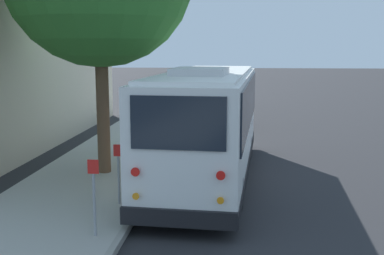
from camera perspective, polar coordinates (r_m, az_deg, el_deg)
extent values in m
plane|color=#28282B|center=(14.90, 3.71, -5.50)|extent=(160.00, 160.00, 0.00)
cube|color=#A3A099|center=(15.44, -10.51, -4.82)|extent=(80.00, 3.64, 0.15)
cube|color=gray|center=(15.05, -3.54, -5.06)|extent=(80.00, 0.14, 0.15)
cube|color=white|center=(13.95, 1.91, 0.59)|extent=(9.47, 2.95, 2.78)
cube|color=black|center=(14.20, 1.89, -4.40)|extent=(9.52, 3.01, 0.28)
cube|color=black|center=(13.87, 1.93, 3.06)|extent=(8.72, 2.99, 1.32)
cube|color=black|center=(18.52, 3.74, 4.64)|extent=(0.17, 2.05, 1.39)
cube|color=black|center=(9.26, -1.69, 0.50)|extent=(0.15, 1.88, 1.06)
cube|color=black|center=(18.48, 3.76, 6.62)|extent=(0.15, 1.69, 0.22)
cube|color=white|center=(13.81, 1.95, 6.45)|extent=(8.89, 2.70, 0.10)
cube|color=silver|center=(12.15, 0.96, 6.62)|extent=(1.80, 1.44, 0.20)
cube|color=black|center=(18.78, 3.69, -0.88)|extent=(0.26, 2.37, 0.36)
cube|color=black|center=(9.72, -1.66, -10.73)|extent=(0.26, 2.37, 0.36)
cylinder|color=red|center=(9.59, -6.74, -5.26)|extent=(0.04, 0.18, 0.18)
cylinder|color=orange|center=(9.72, -6.68, -8.11)|extent=(0.04, 0.14, 0.14)
cylinder|color=red|center=(9.28, 3.42, -5.70)|extent=(0.04, 0.18, 0.18)
cylinder|color=orange|center=(9.42, 3.39, -8.64)|extent=(0.04, 0.14, 0.14)
cube|color=white|center=(18.88, 1.33, -0.28)|extent=(0.06, 0.32, 0.18)
cube|color=white|center=(18.74, 6.10, -0.41)|extent=(0.06, 0.32, 0.18)
cube|color=black|center=(18.36, -0.49, 5.45)|extent=(0.07, 0.10, 0.24)
cylinder|color=black|center=(16.99, -0.36, -1.73)|extent=(1.11, 0.37, 1.10)
cylinder|color=slate|center=(16.99, -0.36, -1.73)|extent=(0.51, 0.35, 0.49)
cylinder|color=black|center=(16.78, 6.53, -1.93)|extent=(1.11, 0.37, 1.10)
cylinder|color=slate|center=(16.78, 6.53, -1.93)|extent=(0.51, 0.35, 0.49)
cylinder|color=black|center=(11.86, -4.64, -6.68)|extent=(1.11, 0.37, 1.10)
cylinder|color=slate|center=(11.86, -4.64, -6.68)|extent=(0.51, 0.35, 0.49)
cylinder|color=black|center=(11.56, 5.30, -7.12)|extent=(1.11, 0.37, 1.10)
cylinder|color=slate|center=(11.56, 5.30, -7.12)|extent=(0.51, 0.35, 0.49)
cube|color=black|center=(24.26, 2.46, 1.50)|extent=(4.19, 2.03, 0.66)
cube|color=black|center=(24.08, 2.44, 2.80)|extent=(2.04, 1.61, 0.48)
cube|color=black|center=(24.06, 2.44, 3.37)|extent=(1.96, 1.57, 0.05)
cube|color=black|center=(26.31, 3.06, 1.62)|extent=(0.22, 1.63, 0.20)
cube|color=black|center=(22.28, 1.75, 0.21)|extent=(0.22, 1.63, 0.20)
cylinder|color=black|center=(25.65, 1.15, 1.58)|extent=(0.69, 0.26, 0.67)
cylinder|color=slate|center=(25.65, 1.15, 1.58)|extent=(0.32, 0.24, 0.30)
cylinder|color=black|center=(25.46, 4.56, 1.49)|extent=(0.69, 0.26, 0.67)
cylinder|color=slate|center=(25.46, 4.56, 1.49)|extent=(0.32, 0.24, 0.30)
cylinder|color=black|center=(23.14, 0.15, 0.73)|extent=(0.69, 0.26, 0.67)
cylinder|color=slate|center=(23.14, 0.15, 0.73)|extent=(0.32, 0.24, 0.30)
cylinder|color=black|center=(22.93, 3.93, 0.62)|extent=(0.69, 0.26, 0.67)
cylinder|color=slate|center=(22.93, 3.93, 0.62)|extent=(0.32, 0.24, 0.30)
cube|color=#A8AAAF|center=(31.00, 2.98, 3.18)|extent=(4.45, 1.66, 0.63)
cube|color=black|center=(30.83, 2.98, 4.18)|extent=(2.11, 1.43, 0.48)
cube|color=#A8AAAF|center=(30.81, 2.98, 4.62)|extent=(2.03, 1.39, 0.05)
cube|color=black|center=(33.26, 3.13, 3.23)|extent=(0.08, 1.59, 0.20)
cube|color=black|center=(28.80, 2.80, 2.27)|extent=(0.08, 1.59, 0.20)
cylinder|color=black|center=(32.45, 1.75, 3.19)|extent=(0.64, 0.20, 0.64)
cylinder|color=slate|center=(32.45, 1.75, 3.19)|extent=(0.29, 0.22, 0.29)
cylinder|color=black|center=(32.40, 4.39, 3.16)|extent=(0.64, 0.20, 0.64)
cylinder|color=slate|center=(32.40, 4.39, 3.16)|extent=(0.29, 0.22, 0.29)
cylinder|color=black|center=(29.67, 1.43, 2.61)|extent=(0.64, 0.20, 0.64)
cylinder|color=slate|center=(29.67, 1.43, 2.61)|extent=(0.29, 0.22, 0.29)
cylinder|color=black|center=(29.61, 4.31, 2.57)|extent=(0.64, 0.20, 0.64)
cylinder|color=slate|center=(29.61, 4.31, 2.57)|extent=(0.29, 0.22, 0.29)
cylinder|color=brown|center=(14.40, -10.52, 2.43)|extent=(0.38, 0.38, 3.93)
cylinder|color=gray|center=(9.76, -11.49, -8.98)|extent=(0.06, 0.06, 1.26)
cube|color=red|center=(9.54, -11.64, -4.57)|extent=(0.02, 0.22, 0.28)
cylinder|color=gray|center=(11.60, -8.67, -6.19)|extent=(0.06, 0.06, 1.16)
cube|color=red|center=(11.42, -8.76, -2.70)|extent=(0.02, 0.22, 0.28)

